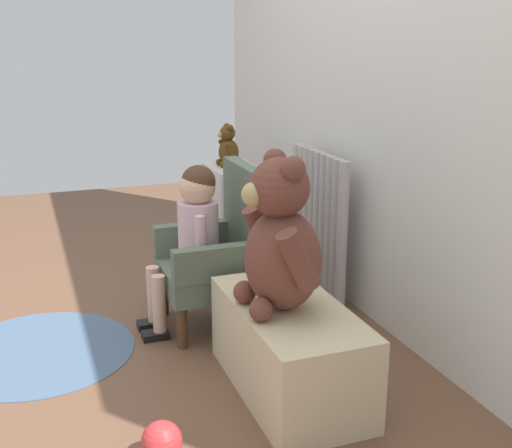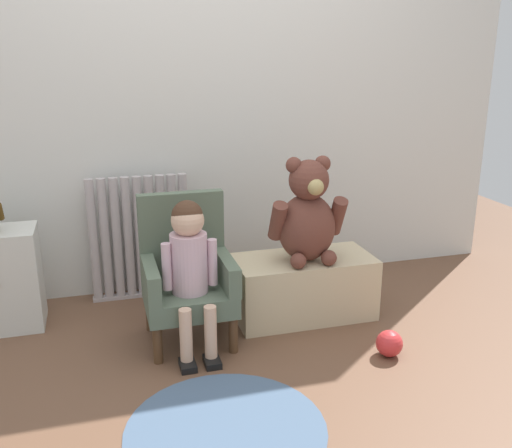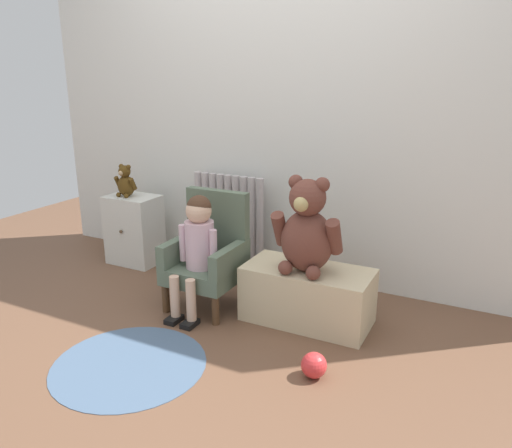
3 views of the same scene
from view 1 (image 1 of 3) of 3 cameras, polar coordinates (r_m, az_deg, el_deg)
name	(u,v)px [view 1 (image 1 of 3)]	position (r m, az deg, el deg)	size (l,w,h in m)	color
ground_plane	(86,364)	(2.60, -14.86, -11.94)	(6.00, 6.00, 0.00)	brown
back_wall	(390,39)	(2.70, 11.84, 15.80)	(3.80, 0.05, 2.40)	silver
radiator	(318,225)	(3.07, 5.51, -0.06)	(0.56, 0.05, 0.70)	#B5ABAC
small_dresser	(234,211)	(3.66, -1.98, 1.19)	(0.37, 0.29, 0.51)	silver
child_armchair	(220,253)	(2.74, -3.26, -2.61)	(0.41, 0.39, 0.70)	#536350
child_figure	(193,225)	(2.67, -5.63, -0.10)	(0.25, 0.35, 0.71)	beige
low_bench	(289,348)	(2.28, 2.97, -10.99)	(0.72, 0.35, 0.32)	#CBB891
large_teddy_bear	(281,242)	(2.12, 2.20, -1.59)	(0.39, 0.27, 0.53)	brown
small_teddy_bear	(228,148)	(3.60, -2.50, 6.80)	(0.17, 0.12, 0.23)	#4B3311
floor_rug	(39,351)	(2.75, -18.73, -10.63)	(0.76, 0.76, 0.01)	#465D77
toy_ball	(162,441)	(2.01, -8.39, -18.58)	(0.12, 0.12, 0.12)	red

